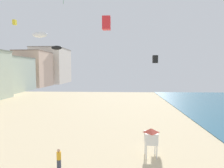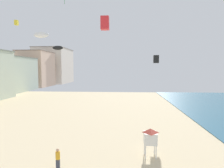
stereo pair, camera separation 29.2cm
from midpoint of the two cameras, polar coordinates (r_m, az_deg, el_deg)
name	(u,v)px [view 1 (the left image)]	position (r m, az deg, el deg)	size (l,w,h in m)	color
boardwalk_hotel_far	(7,74)	(73.23, -29.41, 2.58)	(11.58, 19.41, 11.96)	#B7C6B2
boardwalk_hotel_distant	(34,69)	(90.56, -22.69, 4.22)	(11.89, 15.72, 15.55)	beige
boardwalk_hotel_furthest	(52,66)	(110.21, -17.87, 5.27)	(16.19, 22.37, 19.09)	silver
kite_flyer	(59,158)	(16.14, -16.34, -20.72)	(0.34, 0.34, 1.64)	#383D4C
lifeguard_stand	(151,136)	(17.53, 11.25, -15.28)	(1.10, 1.10, 2.55)	white
kite_black_parafoil	(57,48)	(34.43, -16.69, 10.48)	(1.86, 0.52, 0.72)	black
kite_yellow_box	(15,22)	(42.95, -27.63, 16.24)	(0.61, 0.61, 0.96)	yellow
kite_red_box	(106,23)	(13.80, -2.33, 17.96)	(0.57, 0.57, 0.89)	red
kite_white_parafoil	(40,35)	(36.65, -21.25, 13.80)	(2.73, 0.76, 1.06)	white
kite_black_box	(155,59)	(30.57, 12.69, 7.35)	(0.78, 0.78, 1.22)	black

